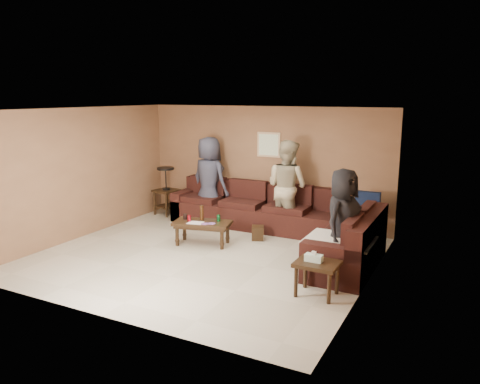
{
  "coord_description": "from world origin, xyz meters",
  "views": [
    {
      "loc": [
        4.03,
        -6.55,
        2.74
      ],
      "look_at": [
        0.25,
        0.85,
        1.0
      ],
      "focal_mm": 35.0,
      "sensor_mm": 36.0,
      "label": 1
    }
  ],
  "objects_px": {
    "coffee_table": "(202,225)",
    "person_middle": "(287,187)",
    "side_table_right": "(317,267)",
    "waste_bin": "(258,233)",
    "sectional_sofa": "(282,223)",
    "person_left": "(209,179)",
    "end_table_left": "(166,190)",
    "person_right": "(342,221)"
  },
  "relations": [
    {
      "from": "sectional_sofa",
      "to": "person_right",
      "type": "distance_m",
      "value": 1.93
    },
    {
      "from": "end_table_left",
      "to": "person_right",
      "type": "bearing_deg",
      "value": -20.69
    },
    {
      "from": "coffee_table",
      "to": "sectional_sofa",
      "type": "bearing_deg",
      "value": 38.89
    },
    {
      "from": "sectional_sofa",
      "to": "person_left",
      "type": "distance_m",
      "value": 2.09
    },
    {
      "from": "side_table_right",
      "to": "sectional_sofa",
      "type": "bearing_deg",
      "value": 122.59
    },
    {
      "from": "person_right",
      "to": "person_left",
      "type": "bearing_deg",
      "value": 75.29
    },
    {
      "from": "side_table_right",
      "to": "person_left",
      "type": "relative_size",
      "value": 0.34
    },
    {
      "from": "end_table_left",
      "to": "waste_bin",
      "type": "xyz_separation_m",
      "value": [
        2.71,
        -0.81,
        -0.44
      ]
    },
    {
      "from": "end_table_left",
      "to": "person_middle",
      "type": "xyz_separation_m",
      "value": [
        3.01,
        -0.09,
        0.36
      ]
    },
    {
      "from": "sectional_sofa",
      "to": "waste_bin",
      "type": "bearing_deg",
      "value": -147.89
    },
    {
      "from": "sectional_sofa",
      "to": "person_middle",
      "type": "height_order",
      "value": "person_middle"
    },
    {
      "from": "sectional_sofa",
      "to": "end_table_left",
      "type": "distance_m",
      "value": 3.17
    },
    {
      "from": "waste_bin",
      "to": "side_table_right",
      "type": "bearing_deg",
      "value": -47.21
    },
    {
      "from": "person_middle",
      "to": "person_right",
      "type": "height_order",
      "value": "person_middle"
    },
    {
      "from": "side_table_right",
      "to": "waste_bin",
      "type": "bearing_deg",
      "value": 132.79
    },
    {
      "from": "end_table_left",
      "to": "person_middle",
      "type": "relative_size",
      "value": 0.59
    },
    {
      "from": "end_table_left",
      "to": "side_table_right",
      "type": "distance_m",
      "value": 5.27
    },
    {
      "from": "side_table_right",
      "to": "coffee_table",
      "type": "bearing_deg",
      "value": 154.92
    },
    {
      "from": "end_table_left",
      "to": "coffee_table",
      "type": "bearing_deg",
      "value": -38.66
    },
    {
      "from": "person_left",
      "to": "person_right",
      "type": "xyz_separation_m",
      "value": [
        3.39,
        -1.7,
        -0.1
      ]
    },
    {
      "from": "sectional_sofa",
      "to": "side_table_right",
      "type": "bearing_deg",
      "value": -57.41
    },
    {
      "from": "end_table_left",
      "to": "person_right",
      "type": "distance_m",
      "value": 4.89
    },
    {
      "from": "person_left",
      "to": "end_table_left",
      "type": "bearing_deg",
      "value": 10.85
    },
    {
      "from": "coffee_table",
      "to": "person_middle",
      "type": "height_order",
      "value": "person_middle"
    },
    {
      "from": "person_middle",
      "to": "sectional_sofa",
      "type": "bearing_deg",
      "value": 119.1
    },
    {
      "from": "person_middle",
      "to": "end_table_left",
      "type": "bearing_deg",
      "value": 15.94
    },
    {
      "from": "end_table_left",
      "to": "person_left",
      "type": "height_order",
      "value": "person_left"
    },
    {
      "from": "person_left",
      "to": "person_right",
      "type": "distance_m",
      "value": 3.79
    },
    {
      "from": "sectional_sofa",
      "to": "waste_bin",
      "type": "relative_size",
      "value": 17.25
    },
    {
      "from": "sectional_sofa",
      "to": "person_middle",
      "type": "relative_size",
      "value": 2.48
    },
    {
      "from": "coffee_table",
      "to": "end_table_left",
      "type": "bearing_deg",
      "value": 141.34
    },
    {
      "from": "person_middle",
      "to": "person_right",
      "type": "relative_size",
      "value": 1.14
    },
    {
      "from": "waste_bin",
      "to": "person_right",
      "type": "xyz_separation_m",
      "value": [
        1.85,
        -0.91,
        0.69
      ]
    },
    {
      "from": "coffee_table",
      "to": "waste_bin",
      "type": "bearing_deg",
      "value": 41.82
    },
    {
      "from": "person_left",
      "to": "person_middle",
      "type": "bearing_deg",
      "value": -169.73
    },
    {
      "from": "person_left",
      "to": "waste_bin",
      "type": "bearing_deg",
      "value": 165.16
    },
    {
      "from": "waste_bin",
      "to": "sectional_sofa",
      "type": "bearing_deg",
      "value": 32.11
    },
    {
      "from": "person_middle",
      "to": "coffee_table",
      "type": "bearing_deg",
      "value": 70.22
    },
    {
      "from": "end_table_left",
      "to": "side_table_right",
      "type": "xyz_separation_m",
      "value": [
        4.5,
        -2.74,
        -0.16
      ]
    },
    {
      "from": "end_table_left",
      "to": "person_left",
      "type": "relative_size",
      "value": 0.59
    },
    {
      "from": "end_table_left",
      "to": "side_table_right",
      "type": "relative_size",
      "value": 1.74
    },
    {
      "from": "person_left",
      "to": "person_middle",
      "type": "distance_m",
      "value": 1.83
    }
  ]
}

